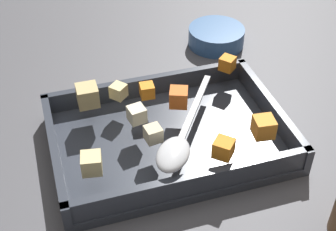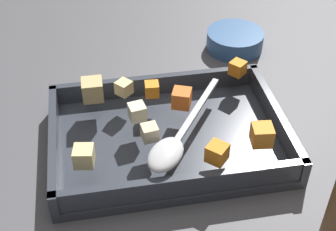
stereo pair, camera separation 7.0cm
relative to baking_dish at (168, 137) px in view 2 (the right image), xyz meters
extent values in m
plane|color=#4C4C51|center=(-0.01, 0.00, -0.01)|extent=(4.00, 4.00, 0.00)
cube|color=#333842|center=(0.00, 0.00, -0.01)|extent=(0.37, 0.25, 0.01)
cube|color=#333842|center=(0.00, -0.12, 0.02)|extent=(0.37, 0.01, 0.04)
cube|color=#333842|center=(0.00, 0.12, 0.02)|extent=(0.37, 0.01, 0.04)
cube|color=#333842|center=(-0.18, 0.00, 0.02)|extent=(0.01, 0.25, 0.04)
cube|color=#333842|center=(0.18, 0.00, 0.02)|extent=(0.01, 0.25, 0.04)
cube|color=orange|center=(0.05, -0.10, 0.05)|extent=(0.04, 0.04, 0.03)
cube|color=orange|center=(-0.01, 0.07, 0.05)|extent=(0.02, 0.02, 0.02)
cube|color=orange|center=(0.03, 0.03, 0.05)|extent=(0.04, 0.04, 0.03)
cube|color=orange|center=(0.13, -0.07, 0.05)|extent=(0.03, 0.03, 0.03)
cube|color=orange|center=(0.14, 0.10, 0.05)|extent=(0.03, 0.03, 0.02)
cube|color=#E0CC89|center=(-0.06, 0.08, 0.05)|extent=(0.03, 0.03, 0.02)
cube|color=beige|center=(-0.03, -0.04, 0.05)|extent=(0.03, 0.03, 0.02)
cube|color=#E0CC89|center=(-0.13, -0.07, 0.05)|extent=(0.03, 0.03, 0.03)
cube|color=tan|center=(-0.11, 0.08, 0.05)|extent=(0.03, 0.03, 0.03)
cube|color=beige|center=(-0.05, 0.01, 0.05)|extent=(0.03, 0.03, 0.02)
ellipsoid|color=silver|center=(-0.02, -0.08, 0.05)|extent=(0.08, 0.09, 0.02)
cube|color=silver|center=(0.05, 0.02, 0.04)|extent=(0.10, 0.15, 0.01)
cylinder|color=#33598C|center=(0.19, 0.26, 0.00)|extent=(0.12, 0.12, 0.04)
camera|label=1|loc=(-0.17, -0.54, 0.52)|focal=51.55mm
camera|label=2|loc=(-0.10, -0.56, 0.52)|focal=51.55mm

